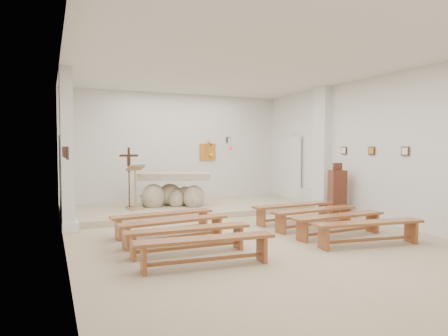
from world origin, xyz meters
name	(u,v)px	position (x,y,z in m)	size (l,w,h in m)	color
ground	(248,235)	(0.00, 0.00, 0.00)	(7.00, 10.00, 0.00)	#C6B08F
wall_left	(64,151)	(-3.49, 0.00, 1.75)	(0.02, 10.00, 3.50)	white
wall_right	(379,150)	(3.49, 0.00, 1.75)	(0.02, 10.00, 3.50)	white
wall_back	(177,149)	(0.00, 4.99, 1.75)	(7.00, 0.02, 3.50)	white
ceiling	(249,64)	(0.00, 0.00, 3.49)	(7.00, 10.00, 0.02)	silver
sanctuary_platform	(192,208)	(0.00, 3.50, 0.07)	(6.98, 3.00, 0.15)	#BCAC90
pilaster_left	(67,150)	(-3.37, 2.00, 1.75)	(0.26, 0.55, 3.50)	white
pilaster_right	(322,149)	(3.37, 2.00, 1.75)	(0.26, 0.55, 3.50)	white
gold_wall_relief	(208,152)	(1.05, 4.96, 1.65)	(0.55, 0.04, 0.55)	gold
sanctuary_lamp	(230,147)	(1.75, 4.71, 1.81)	(0.11, 0.36, 0.44)	black
station_frame_left_front	(67,153)	(-3.47, -0.80, 1.72)	(0.03, 0.20, 0.20)	#42271D
station_frame_left_mid	(65,152)	(-3.47, 0.20, 1.72)	(0.03, 0.20, 0.20)	#42271D
station_frame_left_rear	(63,152)	(-3.47, 1.20, 1.72)	(0.03, 0.20, 0.20)	#42271D
station_frame_right_front	(405,151)	(3.47, -0.80, 1.72)	(0.03, 0.20, 0.20)	#42271D
station_frame_right_mid	(372,151)	(3.47, 0.20, 1.72)	(0.03, 0.20, 0.20)	#42271D
station_frame_right_rear	(344,150)	(3.47, 1.20, 1.72)	(0.03, 0.20, 0.20)	#42271D
radiator_left	(64,213)	(-3.43, 2.70, 0.27)	(0.10, 0.85, 0.52)	silver
radiator_right	(308,198)	(3.43, 2.70, 0.27)	(0.10, 0.85, 0.52)	silver
altar	(174,192)	(-0.52, 3.56, 0.54)	(2.13, 1.46, 1.02)	beige
lectern	(136,187)	(-1.63, 3.39, 0.76)	(0.51, 0.46, 1.24)	tan
crucifix_stand	(129,173)	(-1.73, 3.76, 1.10)	(0.49, 0.22, 1.65)	#3B2112
potted_plant	(147,198)	(-1.26, 3.75, 0.38)	(0.42, 0.36, 0.46)	#315120
donation_pedestal	(337,193)	(3.10, 1.00, 0.62)	(0.46, 0.46, 1.40)	#5E2F1A
bench_left_front	(163,218)	(-1.60, 0.74, 0.34)	(2.17, 0.57, 0.45)	#99542C
bench_right_front	(294,209)	(1.60, 0.74, 0.34)	(2.16, 0.48, 0.45)	#99542C
bench_left_second	(174,225)	(-1.60, -0.07, 0.34)	(2.17, 0.63, 0.45)	#99542C
bench_right_second	(314,214)	(1.60, -0.07, 0.34)	(2.17, 0.53, 0.45)	#99542C
bench_left_third	(188,234)	(-1.60, -0.89, 0.34)	(2.15, 0.40, 0.45)	#99542C
bench_right_third	(339,220)	(1.60, -0.89, 0.34)	(2.16, 0.46, 0.45)	#99542C
bench_left_fourth	(206,245)	(-1.60, -1.71, 0.34)	(2.16, 0.52, 0.45)	#99542C
bench_right_fourth	(369,228)	(1.60, -1.71, 0.34)	(2.17, 0.63, 0.45)	#99542C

